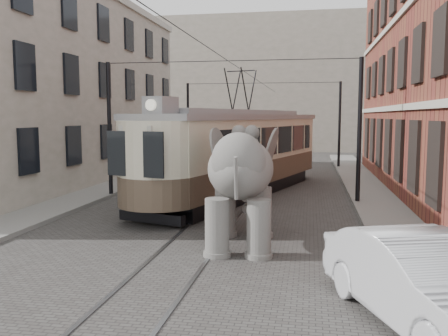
# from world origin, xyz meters

# --- Properties ---
(ground) EXTENTS (120.00, 120.00, 0.00)m
(ground) POSITION_xyz_m (0.00, 0.00, 0.00)
(ground) COLOR #403E3B
(tram_rails) EXTENTS (1.54, 80.00, 0.02)m
(tram_rails) POSITION_xyz_m (0.00, 0.00, 0.01)
(tram_rails) COLOR slate
(tram_rails) RESTS_ON ground
(sidewalk_right) EXTENTS (2.00, 60.00, 0.15)m
(sidewalk_right) POSITION_xyz_m (6.00, 0.00, 0.07)
(sidewalk_right) COLOR slate
(sidewalk_right) RESTS_ON ground
(sidewalk_left) EXTENTS (2.00, 60.00, 0.15)m
(sidewalk_left) POSITION_xyz_m (-6.50, 0.00, 0.07)
(sidewalk_left) COLOR slate
(sidewalk_left) RESTS_ON ground
(stucco_building) EXTENTS (7.00, 24.00, 10.00)m
(stucco_building) POSITION_xyz_m (-11.00, 10.00, 5.00)
(stucco_building) COLOR gray
(stucco_building) RESTS_ON ground
(distant_block) EXTENTS (28.00, 10.00, 14.00)m
(distant_block) POSITION_xyz_m (0.00, 40.00, 7.00)
(distant_block) COLOR gray
(distant_block) RESTS_ON ground
(catenary) EXTENTS (11.00, 30.20, 6.00)m
(catenary) POSITION_xyz_m (-0.20, 5.00, 3.00)
(catenary) COLOR black
(catenary) RESTS_ON ground
(tram) EXTENTS (6.95, 14.67, 5.72)m
(tram) POSITION_xyz_m (0.08, 7.54, 2.86)
(tram) COLOR beige
(tram) RESTS_ON ground
(elephant) EXTENTS (3.46, 5.75, 3.39)m
(elephant) POSITION_xyz_m (1.36, -1.14, 1.69)
(elephant) COLOR #5D5A56
(elephant) RESTS_ON ground
(parked_car) EXTENTS (3.34, 5.12, 1.59)m
(parked_car) POSITION_xyz_m (5.21, -5.73, 0.80)
(parked_car) COLOR silver
(parked_car) RESTS_ON ground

